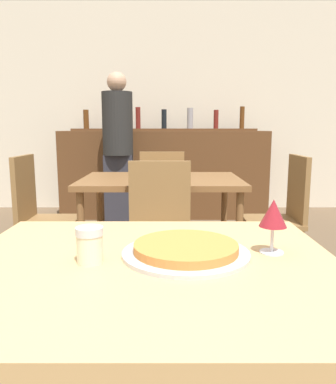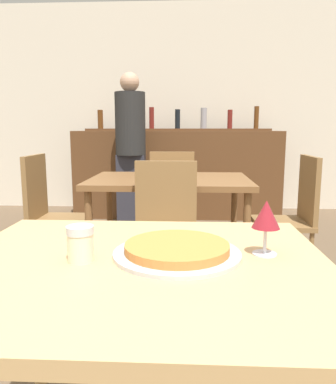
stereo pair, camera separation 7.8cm
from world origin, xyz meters
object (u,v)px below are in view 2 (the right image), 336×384
Objects in this scene: chair_far_side_left at (49,208)px; chair_far_side_right at (294,211)px; wine_glass at (266,216)px; cheese_shaker at (80,243)px; chair_far_side_back at (172,196)px; person_standing at (131,145)px; pizza_tray at (177,250)px; chair_far_side_front at (165,229)px.

chair_far_side_right is at bearing -90.00° from chair_far_side_left.
cheese_shaker is at bearing -170.94° from wine_glass.
chair_far_side_back reaches higher than cheese_shaker.
chair_far_side_back is at bearing -61.57° from person_standing.
pizza_tray is 3.28m from person_standing.
chair_far_side_right reaches higher than pizza_tray.
chair_far_side_right is at bearing 64.46° from pizza_tray.
chair_far_side_front is 0.53× the size of person_standing.
chair_far_side_back is at bearing -58.70° from chair_far_side_left.
chair_far_side_right is at bearing 71.49° from wine_glass.
chair_far_side_front is at bearing 95.09° from pizza_tray.
pizza_tray is at bearing 12.48° from cheese_shaker.
chair_far_side_back is 0.53× the size of person_standing.
chair_far_side_left and chair_far_side_right have the same top height.
cheese_shaker is (-0.16, -1.21, 0.29)m from chair_far_side_front.
chair_far_side_right is 1.91m from pizza_tray.
chair_far_side_right is 1.81m from wine_glass.
chair_far_side_right is 2.12m from person_standing.
chair_far_side_right is 5.85× the size of wine_glass.
chair_far_side_right reaches higher than wine_glass.
person_standing is (-0.51, 0.94, 0.42)m from chair_far_side_back.
pizza_tray is at bearing -25.54° from chair_far_side_right.
wine_glass is at bearing -142.91° from chair_far_side_left.
chair_far_side_front is 1.00× the size of chair_far_side_left.
chair_far_side_right is 9.39× the size of cheese_shaker.
pizza_tray is (-0.82, -1.71, 0.26)m from chair_far_side_right.
person_standing is at bearing 96.15° from cheese_shaker.
pizza_tray is (0.10, -2.27, 0.26)m from chair_far_side_back.
chair_far_side_right is (1.84, 0.00, 0.00)m from chair_far_side_left.
chair_far_side_left is at bearing 31.30° from chair_far_side_back.
chair_far_side_left is 2.55× the size of pizza_tray.
chair_far_side_left is 1.00× the size of chair_far_side_right.
person_standing reaches higher than pizza_tray.
chair_far_side_front is 1.12m from chair_far_side_back.
chair_far_side_back and chair_far_side_right have the same top height.
pizza_tray is 3.69× the size of cheese_shaker.
cheese_shaker is 0.62× the size of wine_glass.
chair_far_side_back reaches higher than pizza_tray.
chair_far_side_front is 1.08m from chair_far_side_right.
chair_far_side_front is 1.23m from wine_glass.
chair_far_side_front and chair_far_side_left have the same top height.
cheese_shaker reaches higher than pizza_tray.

